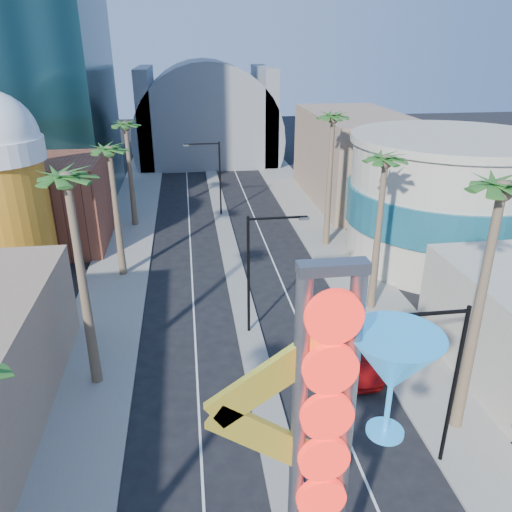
# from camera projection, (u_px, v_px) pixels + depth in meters

# --- Properties ---
(sidewalk_west) EXTENTS (5.00, 100.00, 0.15)m
(sidewalk_west) POSITION_uv_depth(u_px,v_px,m) (124.00, 251.00, 44.97)
(sidewalk_west) COLOR gray
(sidewalk_west) RESTS_ON ground
(sidewalk_east) EXTENTS (5.00, 100.00, 0.15)m
(sidewalk_east) POSITION_uv_depth(u_px,v_px,m) (328.00, 240.00, 47.40)
(sidewalk_east) COLOR gray
(sidewalk_east) RESTS_ON ground
(median) EXTENTS (1.60, 84.00, 0.15)m
(median) POSITION_uv_depth(u_px,v_px,m) (226.00, 234.00, 48.91)
(median) COLOR gray
(median) RESTS_ON ground
(brick_filler_west) EXTENTS (10.00, 10.00, 8.00)m
(brick_filler_west) POSITION_uv_depth(u_px,v_px,m) (49.00, 202.00, 45.32)
(brick_filler_west) COLOR brown
(brick_filler_west) RESTS_ON ground
(filler_east) EXTENTS (10.00, 20.00, 10.00)m
(filler_east) POSITION_uv_depth(u_px,v_px,m) (354.00, 158.00, 58.09)
(filler_east) COLOR #957B60
(filler_east) RESTS_ON ground
(beer_mug) EXTENTS (7.00, 7.00, 14.50)m
(beer_mug) POSITION_uv_depth(u_px,v_px,m) (0.00, 185.00, 36.39)
(beer_mug) COLOR orange
(beer_mug) RESTS_ON ground
(turquoise_building) EXTENTS (16.60, 16.60, 10.60)m
(turquoise_building) POSITION_uv_depth(u_px,v_px,m) (446.00, 200.00, 41.88)
(turquoise_building) COLOR #AFAA94
(turquoise_building) RESTS_ON ground
(canopy) EXTENTS (22.00, 16.00, 22.00)m
(canopy) POSITION_uv_depth(u_px,v_px,m) (207.00, 132.00, 78.14)
(canopy) COLOR slate
(canopy) RESTS_ON ground
(neon_sign) EXTENTS (6.53, 2.60, 12.55)m
(neon_sign) POSITION_uv_depth(u_px,v_px,m) (350.00, 428.00, 14.30)
(neon_sign) COLOR gray
(neon_sign) RESTS_ON ground
(streetlight_0) EXTENTS (3.79, 0.25, 8.00)m
(streetlight_0) POSITION_uv_depth(u_px,v_px,m) (257.00, 264.00, 30.71)
(streetlight_0) COLOR black
(streetlight_0) RESTS_ON ground
(streetlight_1) EXTENTS (3.79, 0.25, 8.00)m
(streetlight_1) POSITION_uv_depth(u_px,v_px,m) (215.00, 172.00, 52.39)
(streetlight_1) COLOR black
(streetlight_1) RESTS_ON ground
(streetlight_2) EXTENTS (3.45, 0.25, 8.00)m
(streetlight_2) POSITION_uv_depth(u_px,v_px,m) (446.00, 374.00, 20.61)
(streetlight_2) COLOR black
(streetlight_2) RESTS_ON ground
(palm_1) EXTENTS (2.40, 2.40, 12.70)m
(palm_1) POSITION_uv_depth(u_px,v_px,m) (69.00, 195.00, 23.50)
(palm_1) COLOR brown
(palm_1) RESTS_ON ground
(palm_2) EXTENTS (2.40, 2.40, 11.20)m
(palm_2) POSITION_uv_depth(u_px,v_px,m) (110.00, 159.00, 36.76)
(palm_2) COLOR brown
(palm_2) RESTS_ON ground
(palm_3) EXTENTS (2.40, 2.40, 11.20)m
(palm_3) POSITION_uv_depth(u_px,v_px,m) (126.00, 132.00, 47.67)
(palm_3) COLOR brown
(palm_3) RESTS_ON ground
(palm_5) EXTENTS (2.40, 2.40, 13.20)m
(palm_5) POSITION_uv_depth(u_px,v_px,m) (499.00, 208.00, 20.17)
(palm_5) COLOR brown
(palm_5) RESTS_ON ground
(palm_6) EXTENTS (2.40, 2.40, 11.70)m
(palm_6) POSITION_uv_depth(u_px,v_px,m) (385.00, 171.00, 31.61)
(palm_6) COLOR brown
(palm_6) RESTS_ON ground
(palm_7) EXTENTS (2.40, 2.40, 12.70)m
(palm_7) POSITION_uv_depth(u_px,v_px,m) (333.00, 127.00, 42.16)
(palm_7) COLOR brown
(palm_7) RESTS_ON ground
(red_pickup) EXTENTS (3.01, 5.99, 1.63)m
(red_pickup) POSITION_uv_depth(u_px,v_px,m) (351.00, 354.00, 28.86)
(red_pickup) COLOR #B30D0E
(red_pickup) RESTS_ON ground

